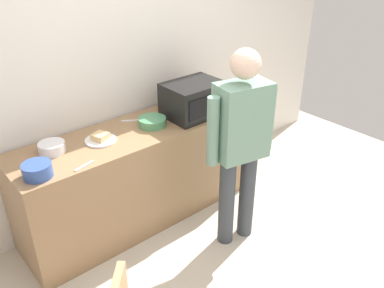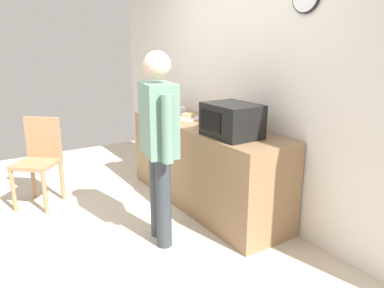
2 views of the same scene
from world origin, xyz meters
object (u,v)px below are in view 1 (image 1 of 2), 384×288
Objects in this scene: salad_bowl at (152,122)px; mixing_bowl at (37,170)px; sandwich_plate at (100,139)px; cereal_bowl at (52,147)px; spoon_utensil at (131,121)px; fork_utensil at (84,166)px; person_standing at (241,138)px; microwave at (193,99)px.

mixing_bowl is at bearing -171.84° from salad_bowl.
sandwich_plate is 1.25× the size of cereal_bowl.
cereal_bowl is 1.16× the size of spoon_utensil.
fork_utensil is at bearing -14.94° from mixing_bowl.
person_standing is (1.35, -0.59, 0.02)m from mixing_bowl.
fork_utensil is at bearing -171.53° from microwave.
spoon_utensil is (0.74, 0.08, -0.03)m from cereal_bowl.
microwave is 2.94× the size of spoon_utensil.
microwave is 2.51× the size of mixing_bowl.
salad_bowl is 1.06m from mixing_bowl.
cereal_bowl is at bearing 172.36° from salad_bowl.
salad_bowl reaches higher than sandwich_plate.
person_standing reaches higher than salad_bowl.
salad_bowl is 0.14× the size of person_standing.
cereal_bowl is at bearing 103.89° from fork_utensil.
salad_bowl is 0.22m from spoon_utensil.
sandwich_plate is 1.45× the size of spoon_utensil.
mixing_bowl is 1.17× the size of fork_utensil.
person_standing is at bearing -99.05° from microwave.
spoon_utensil is at bearing 112.71° from person_standing.
fork_utensil is 1.17m from person_standing.
sandwich_plate is 0.38m from fork_utensil.
spoon_utensil is (0.38, 0.16, -0.02)m from sandwich_plate.
person_standing is at bearing -44.90° from sandwich_plate.
person_standing reaches higher than microwave.
cereal_bowl is 1.42m from person_standing.
salad_bowl is at bearing 172.05° from microwave.
microwave is 0.69m from person_standing.
microwave reaches higher than spoon_utensil.
person_standing is (-0.11, -0.68, -0.08)m from microwave.
microwave is at bearing -5.88° from sandwich_plate.
mixing_bowl reaches higher than cereal_bowl.
microwave is at bearing -7.95° from salad_bowl.
spoon_utensil is (-0.50, 0.25, -0.15)m from microwave.
salad_bowl reaches higher than spoon_utensil.
sandwich_plate is at bearing -12.23° from cereal_bowl.
cereal_bowl is 0.34m from mixing_bowl.
person_standing reaches higher than cereal_bowl.
sandwich_plate is at bearing -157.18° from spoon_utensil.
mixing_bowl is at bearing -160.16° from spoon_utensil.
salad_bowl reaches higher than fork_utensil.
mixing_bowl is at bearing 165.06° from fork_utensil.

